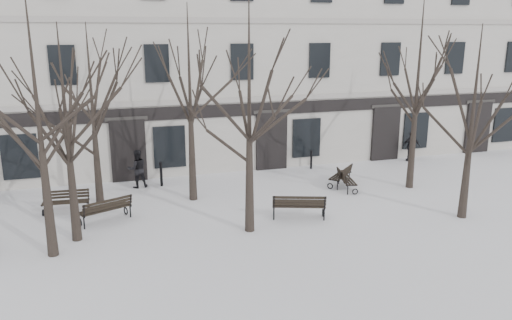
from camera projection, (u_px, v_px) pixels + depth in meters
name	position (u px, v px, depth m)	size (l,w,h in m)	color
ground	(249.00, 236.00, 17.08)	(100.00, 100.00, 0.00)	white
building	(183.00, 55.00, 27.69)	(40.40, 10.20, 11.40)	beige
tree_0	(65.00, 109.00, 15.68)	(4.97, 4.97, 7.09)	black
tree_1	(36.00, 96.00, 14.39)	(5.58, 5.58, 7.97)	black
tree_2	(249.00, 86.00, 16.29)	(5.68, 5.68, 8.12)	black
tree_3	(474.00, 100.00, 17.75)	(4.95, 4.95, 7.08)	black
tree_4	(91.00, 93.00, 19.33)	(5.01, 5.01, 7.16)	black
tree_5	(189.00, 81.00, 19.60)	(5.52, 5.52, 7.88)	black
tree_6	(419.00, 70.00, 21.14)	(5.86, 5.86, 8.37)	black
bench_1	(106.00, 209.00, 18.22)	(1.97, 1.38, 0.95)	black
bench_2	(299.00, 205.00, 18.52)	(2.06, 1.30, 0.99)	black
bench_3	(66.00, 201.00, 19.20)	(1.77, 0.77, 0.87)	black
bench_4	(341.00, 175.00, 22.67)	(1.62, 1.60, 0.86)	black
bench_5	(346.00, 179.00, 22.07)	(0.93, 1.72, 0.83)	black
bollard_a	(161.00, 173.00, 22.47)	(0.15, 0.15, 1.15)	black
bollard_b	(311.00, 159.00, 25.33)	(0.12, 0.12, 0.97)	black
pedestrian_b	(138.00, 187.00, 22.43)	(0.85, 0.66, 1.74)	black
pedestrian_c	(410.00, 161.00, 26.98)	(0.95, 0.39, 1.62)	black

